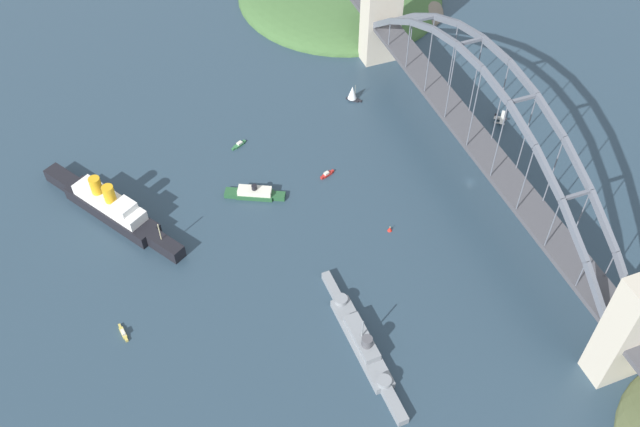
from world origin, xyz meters
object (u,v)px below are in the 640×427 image
object	(u,v)px
small_boat_2	(327,174)
harbor_arch_bridge	(480,137)
naval_cruiser	(362,342)
ocean_liner	(110,207)
seaplane_taxiing_near_bridge	(501,119)
small_boat_4	(239,145)
small_boat_1	(352,93)
channel_marker_buoy	(390,229)
small_boat_0	(123,333)
harbor_ferry_steamer	(254,193)

from	to	relation	value
small_boat_2	harbor_arch_bridge	bearing A→B (deg)	-114.54
naval_cruiser	ocean_liner	bearing A→B (deg)	37.08
seaplane_taxiing_near_bridge	small_boat_4	distance (m)	141.66
small_boat_1	small_boat_4	world-z (taller)	small_boat_1
small_boat_1	harbor_arch_bridge	bearing A→B (deg)	-159.68
harbor_arch_bridge	small_boat_4	size ratio (longest dim) A/B	31.80
ocean_liner	seaplane_taxiing_near_bridge	xyz separation A→B (m)	(-6.50, -208.33, -3.71)
ocean_liner	seaplane_taxiing_near_bridge	distance (m)	208.46
ocean_liner	channel_marker_buoy	world-z (taller)	ocean_liner
harbor_arch_bridge	small_boat_2	distance (m)	77.19
small_boat_0	small_boat_4	distance (m)	122.33
seaplane_taxiing_near_bridge	channel_marker_buoy	xyz separation A→B (m)	(-49.68, 88.84, -1.01)
small_boat_0	small_boat_4	bearing A→B (deg)	-39.57
naval_cruiser	harbor_ferry_steamer	world-z (taller)	naval_cruiser
small_boat_4	harbor_ferry_steamer	bearing A→B (deg)	174.87
naval_cruiser	small_boat_4	world-z (taller)	naval_cruiser
seaplane_taxiing_near_bridge	small_boat_2	world-z (taller)	seaplane_taxiing_near_bridge
naval_cruiser	small_boat_1	size ratio (longest dim) A/B	7.14
harbor_ferry_steamer	small_boat_4	distance (m)	38.28
naval_cruiser	channel_marker_buoy	bearing A→B (deg)	-34.94
seaplane_taxiing_near_bridge	channel_marker_buoy	size ratio (longest dim) A/B	3.69
ocean_liner	small_boat_0	world-z (taller)	ocean_liner
seaplane_taxiing_near_bridge	channel_marker_buoy	world-z (taller)	seaplane_taxiing_near_bridge
harbor_arch_bridge	ocean_liner	world-z (taller)	harbor_arch_bridge
small_boat_0	small_boat_2	world-z (taller)	small_boat_0
ocean_liner	small_boat_0	distance (m)	68.92
small_boat_0	channel_marker_buoy	bearing A→B (deg)	-84.53
ocean_liner	seaplane_taxiing_near_bridge	size ratio (longest dim) A/B	7.89
small_boat_1	small_boat_4	bearing A→B (deg)	101.19
small_boat_0	small_boat_2	size ratio (longest dim) A/B	1.14
harbor_ferry_steamer	seaplane_taxiing_near_bridge	distance (m)	141.41
harbor_arch_bridge	ocean_liner	size ratio (longest dim) A/B	3.56
small_boat_2	harbor_ferry_steamer	bearing A→B (deg)	91.12
harbor_arch_bridge	small_boat_2	size ratio (longest dim) A/B	34.58
small_boat_1	channel_marker_buoy	size ratio (longest dim) A/B	3.86
small_boat_2	small_boat_4	bearing A→B (deg)	43.15
naval_cruiser	small_boat_4	size ratio (longest dim) A/B	8.44
small_boat_1	small_boat_4	size ratio (longest dim) A/B	1.18
harbor_ferry_steamer	channel_marker_buoy	world-z (taller)	harbor_ferry_steamer
small_boat_2	channel_marker_buoy	xyz separation A→B (m)	(-44.80, -14.03, 0.25)
ocean_liner	small_boat_1	world-z (taller)	ocean_liner
channel_marker_buoy	ocean_liner	bearing A→B (deg)	64.82
ocean_liner	channel_marker_buoy	distance (m)	132.12
channel_marker_buoy	small_boat_0	bearing A→B (deg)	95.47
seaplane_taxiing_near_bridge	small_boat_1	size ratio (longest dim) A/B	0.96
small_boat_0	small_boat_1	bearing A→B (deg)	-53.86
harbor_arch_bridge	small_boat_4	world-z (taller)	harbor_arch_bridge
harbor_ferry_steamer	small_boat_4	xyz separation A→B (m)	(38.10, -3.42, -1.47)
small_boat_0	naval_cruiser	bearing A→B (deg)	-114.41
naval_cruiser	small_boat_1	world-z (taller)	naval_cruiser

